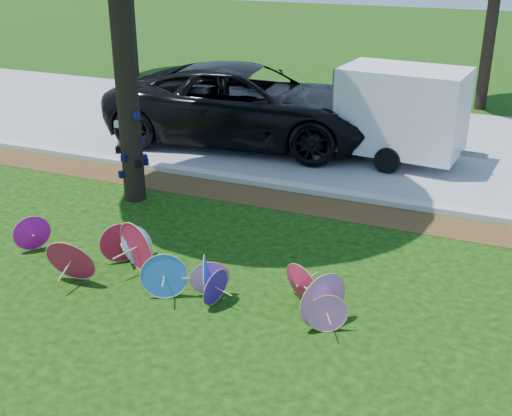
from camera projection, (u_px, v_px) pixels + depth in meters
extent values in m
plane|color=black|center=(172.00, 308.00, 9.41)|extent=(90.00, 90.00, 0.00)
cube|color=#472D16|center=(281.00, 201.00, 13.22)|extent=(90.00, 1.00, 0.01)
cube|color=#B7B5AD|center=(293.00, 187.00, 13.79)|extent=(90.00, 0.30, 0.12)
cube|color=gray|center=(345.00, 138.00, 17.33)|extent=(90.00, 8.00, 0.01)
cylinder|color=black|center=(123.00, 41.00, 12.09)|extent=(0.44, 0.44, 6.41)
cone|color=#D60DAC|center=(33.00, 234.00, 10.98)|extent=(0.51, 0.63, 0.66)
cone|color=#B91A3F|center=(139.00, 246.00, 10.30)|extent=(0.90, 0.53, 0.89)
cone|color=#B91A3F|center=(72.00, 258.00, 9.96)|extent=(0.88, 0.51, 0.83)
cone|color=#E169BE|center=(210.00, 279.00, 9.58)|extent=(0.62, 0.50, 0.62)
cone|color=#E169BE|center=(326.00, 302.00, 8.79)|extent=(0.55, 0.76, 0.82)
cone|color=#E169BE|center=(327.00, 312.00, 8.77)|extent=(0.57, 0.35, 0.58)
cone|color=#B91A3F|center=(120.00, 242.00, 10.66)|extent=(0.58, 0.57, 0.70)
cone|color=blue|center=(164.00, 275.00, 9.59)|extent=(0.73, 0.48, 0.73)
cone|color=#B91A3F|center=(300.00, 284.00, 9.42)|extent=(0.69, 0.49, 0.66)
cone|color=#431BA9|center=(213.00, 286.00, 9.40)|extent=(0.28, 0.61, 0.60)
cone|color=blue|center=(209.00, 277.00, 9.56)|extent=(0.40, 0.68, 0.69)
cone|color=#54B1E3|center=(139.00, 243.00, 10.63)|extent=(0.47, 0.71, 0.64)
imported|color=black|center=(247.00, 105.00, 16.64)|extent=(7.51, 4.12, 1.99)
cube|color=silver|center=(402.00, 110.00, 15.01)|extent=(2.95, 2.02, 2.56)
cylinder|color=black|center=(130.00, 9.00, 24.03)|extent=(0.36, 0.36, 5.00)
cylinder|color=black|center=(491.00, 27.00, 19.29)|extent=(0.36, 0.36, 5.00)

